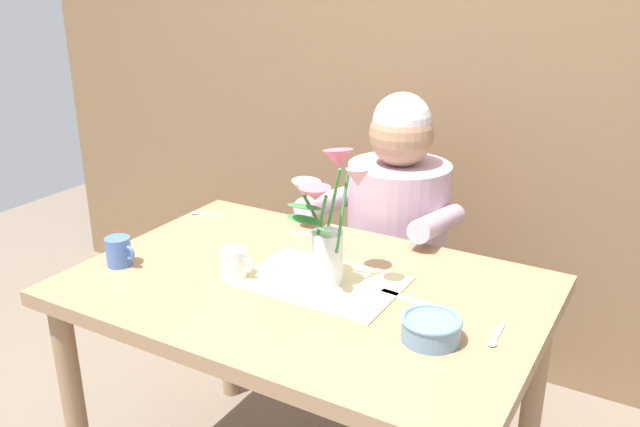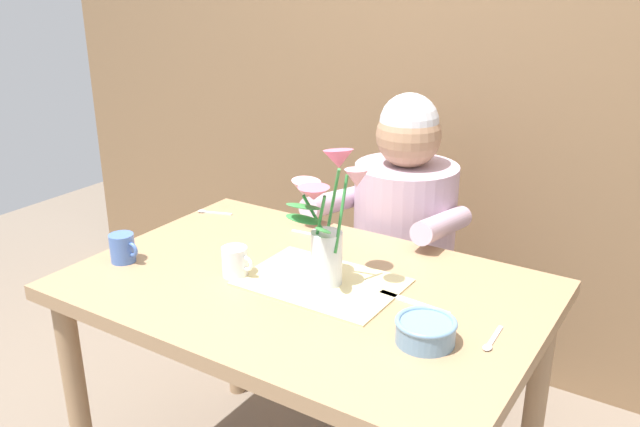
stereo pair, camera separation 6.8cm
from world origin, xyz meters
TOP-DOWN VIEW (x-y plane):
  - wood_panel_backdrop at (0.00, 1.05)m, footprint 4.00×0.10m
  - dining_table at (0.00, 0.00)m, footprint 1.20×0.80m
  - seated_person at (-0.01, 0.62)m, footprint 0.45×0.47m
  - striped_placemat at (0.04, 0.03)m, footprint 0.40×0.28m
  - flower_vase at (0.05, 0.03)m, footprint 0.22×0.21m
  - ceramic_bowl at (0.38, -0.10)m, footprint 0.14×0.14m
  - dinner_knife at (0.29, 0.05)m, footprint 0.19×0.03m
  - tea_cup at (-0.18, -0.06)m, footprint 0.09×0.07m
  - ceramic_mug at (-0.50, -0.16)m, footprint 0.09×0.07m
  - spoon_0 at (0.50, -0.02)m, footprint 0.02×0.12m
  - spoon_1 at (-0.15, 0.28)m, footprint 0.12×0.03m
  - spoon_2 at (-0.55, 0.26)m, footprint 0.12×0.05m

SIDE VIEW (x-z plane):
  - seated_person at x=-0.01m, z-range 0.00..1.13m
  - dining_table at x=0.00m, z-range 0.27..1.01m
  - striped_placemat at x=0.04m, z-range 0.74..0.74m
  - dinner_knife at x=0.29m, z-range 0.74..0.74m
  - spoon_0 at x=0.50m, z-range 0.74..0.75m
  - spoon_1 at x=-0.15m, z-range 0.74..0.75m
  - spoon_2 at x=-0.55m, z-range 0.74..0.75m
  - ceramic_bowl at x=0.38m, z-range 0.74..0.80m
  - tea_cup at x=-0.18m, z-range 0.74..0.82m
  - ceramic_mug at x=-0.50m, z-range 0.74..0.82m
  - flower_vase at x=0.05m, z-range 0.74..1.09m
  - wood_panel_backdrop at x=0.00m, z-range 0.00..2.50m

